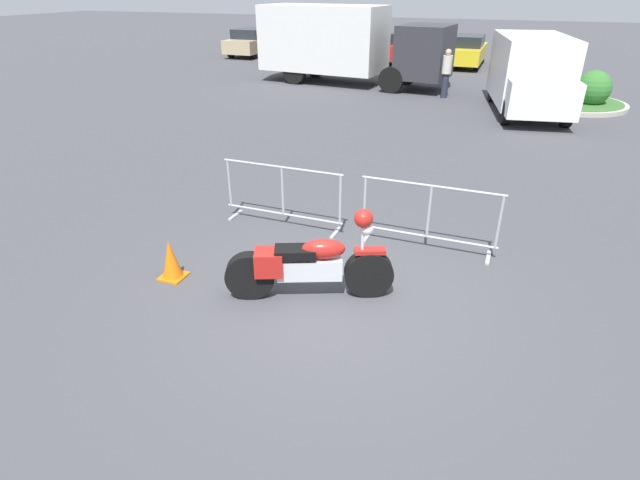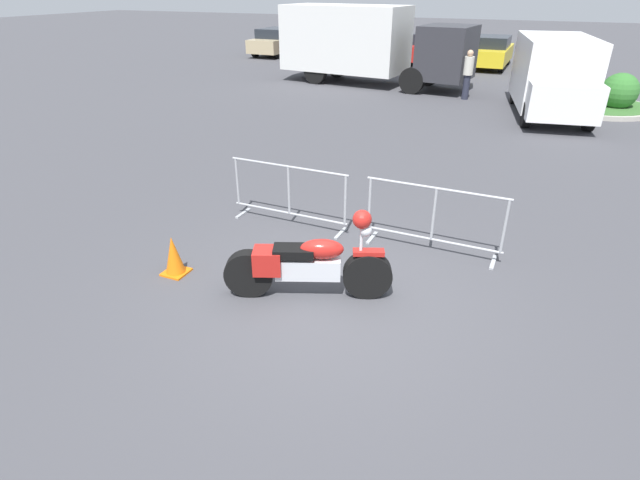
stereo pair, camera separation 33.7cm
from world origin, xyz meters
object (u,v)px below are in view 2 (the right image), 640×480
crowd_barrier_far (433,219)px  pedestrian (468,73)px  parked_car_red (432,48)px  traffic_cone (174,256)px  delivery_van (554,74)px  parked_car_maroon (324,45)px  box_truck (365,42)px  crowd_barrier_near (289,194)px  parked_car_tan (278,41)px  parked_car_yellow (490,52)px  motorcycle (308,264)px  parked_car_black (379,45)px

crowd_barrier_far → pedestrian: pedestrian is taller
parked_car_red → traffic_cone: (1.21, -22.70, -0.46)m
delivery_van → parked_car_maroon: 15.21m
crowd_barrier_far → box_truck: size_ratio=0.28×
crowd_barrier_near → parked_car_tan: parked_car_tan is taller
crowd_barrier_near → box_truck: bearing=103.7°
delivery_van → parked_car_yellow: size_ratio=1.21×
crowd_barrier_far → traffic_cone: 3.91m
delivery_van → pedestrian: (-2.77, 1.36, -0.32)m
box_truck → traffic_cone: box_truck is taller
delivery_van → crowd_barrier_near: bearing=-29.7°
parked_car_maroon → crowd_barrier_near: bearing=-157.8°
motorcycle → crowd_barrier_near: (-1.24, 1.92, 0.07)m
parked_car_red → pedestrian: bearing=-159.3°
crowd_barrier_near → crowd_barrier_far: (2.47, 0.00, 0.00)m
crowd_barrier_far → pedestrian: bearing=96.5°
crowd_barrier_near → parked_car_black: bearing=103.4°
motorcycle → crowd_barrier_near: bearing=100.8°
motorcycle → parked_car_red: size_ratio=0.49×
parked_car_tan → pedestrian: bearing=-123.9°
parked_car_maroon → parked_car_yellow: size_ratio=0.92×
parked_car_maroon → parked_car_red: (5.92, 0.35, 0.06)m
box_truck → parked_car_yellow: (4.25, 6.75, -0.89)m
motorcycle → parked_car_black: size_ratio=0.48×
parked_car_yellow → parked_car_tan: bearing=90.3°
motorcycle → parked_car_yellow: 22.09m
motorcycle → pedestrian: pedestrian is taller
box_truck → parked_car_tan: size_ratio=1.82×
motorcycle → box_truck: box_truck is taller
parked_car_maroon → parked_car_red: bearing=-85.8°
motorcycle → traffic_cone: bearing=165.0°
box_truck → parked_car_red: size_ratio=1.81×
parked_car_black → pedestrian: 10.70m
parked_car_yellow → parked_car_red: bearing=83.7°
parked_car_tan → parked_car_red: parked_car_red is taller
crowd_barrier_near → crowd_barrier_far: 2.47m
parked_car_maroon → traffic_cone: bearing=-161.5°
parked_car_yellow → box_truck: bearing=148.6°
traffic_cone → box_truck: bearing=99.1°
parked_car_tan → parked_car_maroon: 2.96m
crowd_barrier_far → parked_car_maroon: (-10.38, 20.19, 0.13)m
crowd_barrier_far → parked_car_red: (-4.46, 20.54, 0.19)m
box_truck → pedestrian: 4.68m
parked_car_red → parked_car_yellow: 2.98m
parked_car_black → parked_car_maroon: bearing=102.0°
parked_car_tan → parked_car_red: size_ratio=0.99×
parked_car_yellow → pedestrian: 8.21m
box_truck → pedestrian: bearing=-11.9°
box_truck → parked_car_red: 7.28m
pedestrian → motorcycle: bearing=118.3°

